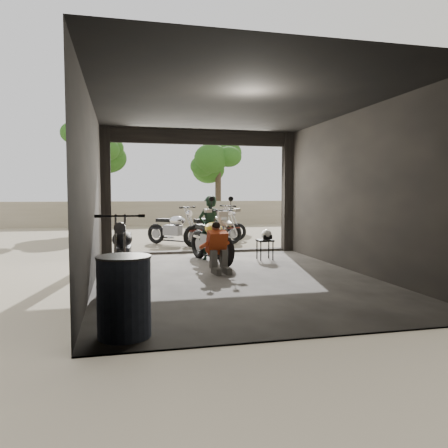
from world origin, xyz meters
name	(u,v)px	position (x,y,z in m)	size (l,w,h in m)	color
ground	(233,278)	(0.00, 0.00, 0.00)	(80.00, 80.00, 0.00)	#7A6D56
garage	(227,209)	(0.00, 0.55, 1.28)	(7.00, 7.13, 3.20)	#2D2B28
boundary_wall	(163,213)	(0.00, 14.00, 0.60)	(18.00, 0.30, 1.20)	gray
tree_left	(98,139)	(-3.00, 12.50, 3.99)	(2.20, 2.20, 5.60)	#382B1E
tree_right	(218,154)	(2.80, 14.00, 3.56)	(2.20, 2.20, 5.00)	#382B1E
main_bike	(211,235)	(-0.04, 1.89, 0.63)	(0.78, 1.89, 1.26)	#F0E5CB
left_bike	(123,248)	(-2.00, 0.13, 0.62)	(0.75, 1.82, 1.23)	black
outside_bike_a	(174,226)	(-0.46, 5.50, 0.59)	(0.72, 1.76, 1.19)	black
outside_bike_b	(214,226)	(0.68, 5.03, 0.61)	(0.74, 1.81, 1.22)	#42140F
outside_bike_c	(218,224)	(1.12, 6.41, 0.55)	(0.67, 1.64, 1.11)	black
rider	(210,228)	(0.01, 2.28, 0.77)	(0.56, 0.37, 1.53)	black
mechanic	(219,249)	(-0.17, 0.53, 0.49)	(0.50, 0.68, 0.98)	#BE4419
stool	(265,243)	(1.26, 1.93, 0.42)	(0.36, 0.36, 0.49)	black
helmet	(266,234)	(1.32, 1.99, 0.61)	(0.24, 0.26, 0.23)	white
oil_drum	(124,298)	(-2.00, -3.00, 0.45)	(0.58, 0.58, 0.90)	#3D4A67
sign_post	(305,185)	(3.04, 3.71, 1.81)	(0.88, 0.08, 2.65)	black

